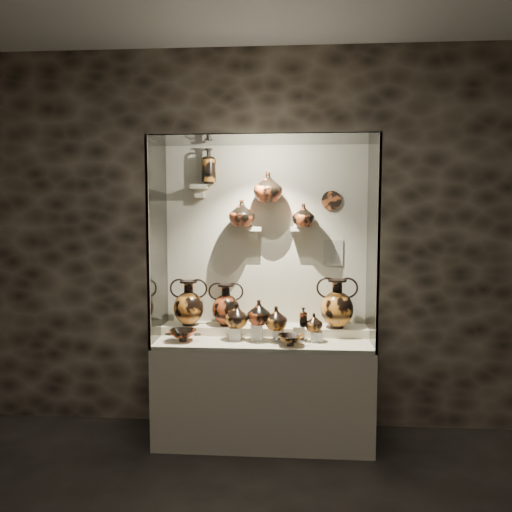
{
  "coord_description": "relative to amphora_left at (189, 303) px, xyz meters",
  "views": [
    {
      "loc": [
        0.22,
        -1.72,
        1.83
      ],
      "look_at": [
        -0.06,
        2.21,
        1.49
      ],
      "focal_mm": 35.0,
      "sensor_mm": 36.0,
      "label": 1
    }
  ],
  "objects": [
    {
      "name": "kylix_left",
      "position": [
        0.0,
        -0.25,
        -0.2
      ],
      "size": [
        0.32,
        0.28,
        0.11
      ],
      "primitive_type": null,
      "rotation": [
        0.0,
        0.0,
        -0.22
      ],
      "color": "#A13E1C",
      "rests_on": "front_tier"
    },
    {
      "name": "jug_a",
      "position": [
        0.42,
        -0.18,
        -0.06
      ],
      "size": [
        0.23,
        0.23,
        0.19
      ],
      "primitive_type": "imported",
      "rotation": [
        0.0,
        0.0,
        -0.33
      ],
      "color": "#BC6D24",
      "rests_on": "pedestal_a"
    },
    {
      "name": "bracket_ul",
      "position": [
        0.08,
        0.1,
        0.96
      ],
      "size": [
        0.14,
        0.12,
        0.04
      ],
      "primitive_type": "cube",
      "color": "beige",
      "rests_on": "back_panel"
    },
    {
      "name": "jug_e",
      "position": [
        1.03,
        -0.19,
        -0.11
      ],
      "size": [
        0.16,
        0.16,
        0.14
      ],
      "primitive_type": "imported",
      "rotation": [
        0.0,
        0.0,
        0.23
      ],
      "color": "#BC6D24",
      "rests_on": "pedestal_e"
    },
    {
      "name": "front_tier",
      "position": [
        0.63,
        -0.14,
        -0.27
      ],
      "size": [
        1.68,
        0.58,
        0.03
      ],
      "primitive_type": "cube",
      "color": "beige",
      "rests_on": "plinth"
    },
    {
      "name": "wall_back",
      "position": [
        0.63,
        0.18,
        0.51
      ],
      "size": [
        5.0,
        0.02,
        3.2
      ],
      "primitive_type": "cube",
      "color": "black",
      "rests_on": "ground"
    },
    {
      "name": "glass_right",
      "position": [
        1.48,
        -0.14,
        0.51
      ],
      "size": [
        0.01,
        0.6,
        1.6
      ],
      "primitive_type": "cube",
      "color": "white",
      "rests_on": "plinth"
    },
    {
      "name": "ovoid_vase_c",
      "position": [
        0.94,
        0.06,
        0.72
      ],
      "size": [
        0.24,
        0.24,
        0.19
      ],
      "primitive_type": "imported",
      "rotation": [
        0.0,
        0.0,
        0.38
      ],
      "color": "#A13E1C",
      "rests_on": "bracket_cc"
    },
    {
      "name": "bracket_cb",
      "position": [
        0.73,
        0.1,
        0.81
      ],
      "size": [
        0.1,
        0.12,
        0.04
      ],
      "primitive_type": "cube",
      "color": "beige",
      "rests_on": "back_panel"
    },
    {
      "name": "wall_plate",
      "position": [
        1.18,
        0.15,
        0.85
      ],
      "size": [
        0.16,
        0.02,
        0.16
      ],
      "primitive_type": "cylinder",
      "rotation": [
        1.57,
        0.0,
        0.0
      ],
      "color": "#97431D",
      "rests_on": "back_panel"
    },
    {
      "name": "frame_post_right",
      "position": [
        1.47,
        -0.43,
        0.51
      ],
      "size": [
        0.02,
        0.02,
        1.6
      ],
      "primitive_type": "cube",
      "color": "gray",
      "rests_on": "plinth"
    },
    {
      "name": "glass_left",
      "position": [
        -0.22,
        -0.14,
        0.51
      ],
      "size": [
        0.01,
        0.6,
        1.6
      ],
      "primitive_type": "cube",
      "color": "white",
      "rests_on": "plinth"
    },
    {
      "name": "pedestal_c",
      "position": [
        0.75,
        -0.19,
        -0.21
      ],
      "size": [
        0.09,
        0.09,
        0.09
      ],
      "primitive_type": "cube",
      "color": "silver",
      "rests_on": "front_tier"
    },
    {
      "name": "glass_top",
      "position": [
        0.63,
        -0.14,
        1.31
      ],
      "size": [
        1.7,
        0.6,
        0.01
      ],
      "primitive_type": "cube",
      "color": "white",
      "rests_on": "back_panel"
    },
    {
      "name": "pedestal_d",
      "position": [
        0.91,
        -0.19,
        -0.2
      ],
      "size": [
        0.09,
        0.09,
        0.12
      ],
      "primitive_type": "cube",
      "color": "silver",
      "rests_on": "front_tier"
    },
    {
      "name": "glass_front",
      "position": [
        0.63,
        -0.44,
        0.51
      ],
      "size": [
        1.7,
        0.01,
        1.6
      ],
      "primitive_type": "cube",
      "color": "white",
      "rests_on": "plinth"
    },
    {
      "name": "pedestal_e",
      "position": [
        1.05,
        -0.19,
        -0.22
      ],
      "size": [
        0.09,
        0.09,
        0.08
      ],
      "primitive_type": "cube",
      "color": "silver",
      "rests_on": "front_tier"
    },
    {
      "name": "bracket_cc",
      "position": [
        0.91,
        0.1,
        0.61
      ],
      "size": [
        0.14,
        0.12,
        0.04
      ],
      "primitive_type": "cube",
      "color": "beige",
      "rests_on": "back_panel"
    },
    {
      "name": "rear_tier",
      "position": [
        0.63,
        0.04,
        -0.24
      ],
      "size": [
        1.7,
        0.25,
        0.1
      ],
      "primitive_type": "cube",
      "color": "beige",
      "rests_on": "plinth"
    },
    {
      "name": "pedestal_b",
      "position": [
        0.58,
        -0.19,
        -0.19
      ],
      "size": [
        0.09,
        0.09,
        0.13
      ],
      "primitive_type": "cube",
      "color": "silver",
      "rests_on": "front_tier"
    },
    {
      "name": "plinth",
      "position": [
        0.63,
        -0.14,
        -0.69
      ],
      "size": [
        1.7,
        0.6,
        0.8
      ],
      "primitive_type": "cube",
      "color": "beige",
      "rests_on": "floor"
    },
    {
      "name": "jug_c",
      "position": [
        0.73,
        -0.2,
        -0.08
      ],
      "size": [
        0.2,
        0.2,
        0.19
      ],
      "primitive_type": "imported",
      "rotation": [
        0.0,
        0.0,
        0.13
      ],
      "color": "#BC6D24",
      "rests_on": "pedestal_c"
    },
    {
      "name": "amphora_left",
      "position": [
        0.0,
        0.0,
        0.0
      ],
      "size": [
        0.34,
        0.34,
        0.38
      ],
      "primitive_type": null,
      "rotation": [
        0.0,
        0.0,
        0.13
      ],
      "color": "#BC6D24",
      "rests_on": "rear_tier"
    },
    {
      "name": "ovoid_vase_b",
      "position": [
        0.66,
        0.03,
        0.95
      ],
      "size": [
        0.25,
        0.25,
        0.25
      ],
      "primitive_type": "imported",
      "rotation": [
        0.0,
        0.0,
        0.06
      ],
      "color": "#A13E1C",
      "rests_on": "bracket_cb"
    },
    {
      "name": "info_placard",
      "position": [
        1.2,
        0.15,
        0.41
      ],
      "size": [
        0.16,
        0.01,
        0.22
      ],
      "primitive_type": "cube",
      "color": "beige",
      "rests_on": "back_panel"
    },
    {
      "name": "lekythos_tall",
      "position": [
        0.16,
        0.08,
        1.14
      ],
      "size": [
        0.16,
        0.16,
        0.33
      ],
      "primitive_type": null,
      "rotation": [
        0.0,
        0.0,
        0.25
      ],
      "color": "#BC6D24",
      "rests_on": "bracket_ul"
    },
    {
      "name": "ovoid_vase_a",
      "position": [
        0.44,
        0.04,
        0.74
      ],
      "size": [
        0.23,
        0.23,
        0.22
      ],
      "primitive_type": "imported",
      "rotation": [
        0.0,
        0.0,
        -0.1
      ],
      "color": "#A13E1C",
      "rests_on": "bracket_ca"
    },
    {
      "name": "lekythos_small",
      "position": [
        0.94,
        -0.2,
        -0.05
      ],
      "size": [
        0.09,
        0.09,
        0.17
      ],
      "primitive_type": null,
      "rotation": [
        0.0,
        0.0,
        0.19
      ],
      "color": "#A13E1C",
      "rests_on": "pedestal_d"
    },
    {
      "name": "amphora_mid",
      "position": [
        0.31,
        0.01,
        -0.01
      ],
      "size": [
        0.33,
        0.33,
        0.35
      ],
      "primitive_type": null,
      "rotation": [
        0.0,
        0.0,
        -0.21
      ],
      "color": "#A13E1C",
      "rests_on": "rear_tier"
    },
    {
      "name": "kylix_right",
      "position": [
        0.84,
        -0.32,
        -0.21
      ],
      "size": [
        0.25,
        0.21,
        0.1
      ],
      "primitive_type": null,
      "rotation": [
        0.0,
        0.0,
        0.02
      ],
      "color": "#BC6D24",
      "rests_on": "front_tier"
    },
    {
      "name": "back_panel",
      "position": [
        0.63,
        0.18,
        0.51
      ],
      "size": [
        1.7,
        0.03,
        1.6
      ],
      "primitive_type": "cube",
      "color": "beige",
      "rests_on": "plinth"
    },
    {
      "name": "frame_post_left",
      "position": [
        -0.21,
        -0.43,
        0.51
      ],
      "size": [
        0.02,
        0.02,
        1.6
      ],
      "primitive_type": "cube",
      "color": "gray",
      "rests_on": "plinth"
    },
    {
      "name": "bracket_ca",
      "position": [
        0.53,
        0.1,
        0.61
      ],
      "size": [
        0.14,
        0.12,
        0.04
      ],
      "primitive_type": "cube",
      "color": "beige",
      "rests_on": "back_panel"
    },
    {
      "name": "amphora_right",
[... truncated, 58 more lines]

